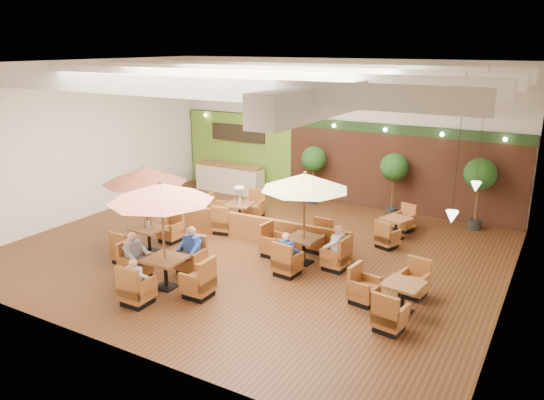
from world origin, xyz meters
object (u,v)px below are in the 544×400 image
Objects in this scene: table_2 at (304,202)px; topiary_1 at (394,170)px; booth_divider at (263,230)px; table_0 at (145,187)px; table_3 at (234,211)px; diner_3 at (287,249)px; table_5 at (396,229)px; topiary_2 at (480,177)px; table_4 at (391,296)px; diner_4 at (336,243)px; service_counter at (230,178)px; diner_1 at (190,246)px; topiary_0 at (314,161)px; diner_0 at (136,276)px; table_1 at (162,217)px; diner_2 at (135,252)px.

table_2 is 5.49m from topiary_1.
booth_divider is 5.49m from topiary_1.
table_2 is (4.39, 1.55, -0.18)m from table_0.
diner_3 is (3.64, -2.84, 0.29)m from table_3.
booth_divider is 4.25m from table_5.
topiary_2 is at bearing 66.68° from table_5.
table_4 is 1.03× the size of table_5.
topiary_2 is 2.89× the size of diner_4.
service_counter is 1.23× the size of topiary_2.
diner_1 is (1.31, -4.02, 0.33)m from table_3.
topiary_0 is (-2.32, 5.43, -0.14)m from table_2.
diner_0 is 2.07m from diner_1.
booth_divider is at bearing -39.05° from table_3.
diner_3 is at bearing 9.41° from table_0.
topiary_0 is (3.78, 0.20, 1.10)m from service_counter.
table_1 is (-0.50, -4.01, 1.50)m from booth_divider.
table_1 is at bearing -125.03° from topiary_2.
table_1 is 1.09× the size of table_4.
table_1 is 1.06× the size of table_3.
topiary_2 reaches higher than diner_2.
diner_4 is at bearing 18.09° from table_0.
table_0 reaches higher than table_3.
service_counter is 8.30m from diner_1.
diner_0 is at bearing -50.41° from table_0.
table_0 reaches higher than diner_0.
diner_4 is (4.62, -1.86, 0.32)m from table_3.
table_1 is at bearing 96.91° from diner_0.
topiary_2 reaches higher than table_4.
diner_3 is (2.32, -6.41, -0.94)m from topiary_0.
service_counter is 1.13× the size of table_3.
table_1 is 3.96m from table_2.
table_2 is 3.67m from table_4.
table_5 is at bearing 57.35° from table_1.
topiary_1 is (4.48, 3.57, 1.27)m from table_3.
table_3 is at bearing -66.76° from diner_1.
table_2 is at bearing 104.03° from diner_3.
table_0 is at bearing -155.46° from table_2.
booth_divider is 2.21× the size of table_3.
topiary_0 reaches higher than diner_3.
table_1 reaches higher than diner_4.
table_4 is at bearing 34.14° from diner_0.
table_0 reaches higher than diner_2.
diner_3 is (3.36, 2.22, -0.03)m from diner_2.
table_5 is at bearing -11.15° from diner_4.
table_0 reaches higher than diner_3.
table_5 is at bearing -132.25° from topiary_2.
table_2 is 1.10× the size of topiary_2.
diner_3 reaches higher than service_counter.
booth_divider is at bearing 164.36° from diner_2.
booth_divider is 2.19× the size of table_2.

